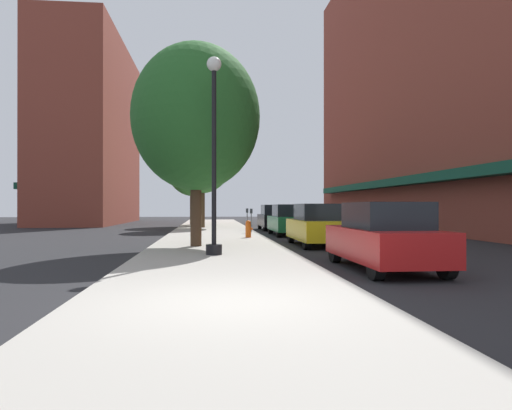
{
  "coord_description": "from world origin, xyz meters",
  "views": [
    {
      "loc": [
        -0.26,
        -7.08,
        1.56
      ],
      "look_at": [
        2.8,
        23.35,
        1.64
      ],
      "focal_mm": 32.77,
      "sensor_mm": 36.0,
      "label": 1
    }
  ],
  "objects_px": {
    "car_red": "(384,237)",
    "car_black": "(274,218)",
    "fire_hydrant": "(248,229)",
    "tree_far": "(196,117)",
    "car_yellow": "(318,225)",
    "lamppost": "(214,151)",
    "tree_near": "(202,157)",
    "car_green": "(289,220)",
    "tree_mid": "(193,166)",
    "parking_meter_near": "(251,217)",
    "parking_meter_far": "(247,216)"
  },
  "relations": [
    {
      "from": "fire_hydrant",
      "to": "parking_meter_far",
      "type": "height_order",
      "value": "parking_meter_far"
    },
    {
      "from": "car_green",
      "to": "car_red",
      "type": "bearing_deg",
      "value": -92.08
    },
    {
      "from": "fire_hydrant",
      "to": "car_yellow",
      "type": "distance_m",
      "value": 4.26
    },
    {
      "from": "car_green",
      "to": "car_yellow",
      "type": "bearing_deg",
      "value": -92.08
    },
    {
      "from": "lamppost",
      "to": "car_black",
      "type": "height_order",
      "value": "lamppost"
    },
    {
      "from": "parking_meter_near",
      "to": "car_green",
      "type": "xyz_separation_m",
      "value": [
        1.95,
        -0.88,
        -0.14
      ]
    },
    {
      "from": "parking_meter_near",
      "to": "tree_mid",
      "type": "relative_size",
      "value": 0.19
    },
    {
      "from": "car_red",
      "to": "car_yellow",
      "type": "bearing_deg",
      "value": 91.72
    },
    {
      "from": "car_red",
      "to": "car_black",
      "type": "xyz_separation_m",
      "value": [
        0.0,
        19.36,
        0.0
      ]
    },
    {
      "from": "fire_hydrant",
      "to": "car_black",
      "type": "relative_size",
      "value": 0.18
    },
    {
      "from": "parking_meter_far",
      "to": "car_black",
      "type": "bearing_deg",
      "value": 46.12
    },
    {
      "from": "tree_mid",
      "to": "car_red",
      "type": "xyz_separation_m",
      "value": [
        5.56,
        -25.93,
        -3.94
      ]
    },
    {
      "from": "fire_hydrant",
      "to": "car_green",
      "type": "distance_m",
      "value": 4.04
    },
    {
      "from": "tree_far",
      "to": "car_red",
      "type": "height_order",
      "value": "tree_far"
    },
    {
      "from": "tree_mid",
      "to": "car_green",
      "type": "height_order",
      "value": "tree_mid"
    },
    {
      "from": "fire_hydrant",
      "to": "tree_far",
      "type": "bearing_deg",
      "value": -116.95
    },
    {
      "from": "lamppost",
      "to": "tree_near",
      "type": "relative_size",
      "value": 0.81
    },
    {
      "from": "lamppost",
      "to": "tree_near",
      "type": "distance_m",
      "value": 18.19
    },
    {
      "from": "car_black",
      "to": "tree_mid",
      "type": "bearing_deg",
      "value": 128.3
    },
    {
      "from": "car_yellow",
      "to": "car_green",
      "type": "xyz_separation_m",
      "value": [
        0.0,
        6.67,
        0.0
      ]
    },
    {
      "from": "tree_near",
      "to": "car_green",
      "type": "bearing_deg",
      "value": -57.06
    },
    {
      "from": "parking_meter_far",
      "to": "car_green",
      "type": "distance_m",
      "value": 4.16
    },
    {
      "from": "parking_meter_near",
      "to": "parking_meter_far",
      "type": "xyz_separation_m",
      "value": [
        0.0,
        2.78,
        0.0
      ]
    },
    {
      "from": "fire_hydrant",
      "to": "car_yellow",
      "type": "xyz_separation_m",
      "value": [
        2.45,
        -3.47,
        0.29
      ]
    },
    {
      "from": "tree_mid",
      "to": "parking_meter_far",
      "type": "bearing_deg",
      "value": -67.23
    },
    {
      "from": "car_red",
      "to": "car_black",
      "type": "relative_size",
      "value": 1.0
    },
    {
      "from": "tree_far",
      "to": "car_red",
      "type": "relative_size",
      "value": 1.71
    },
    {
      "from": "lamppost",
      "to": "car_green",
      "type": "height_order",
      "value": "lamppost"
    },
    {
      "from": "parking_meter_near",
      "to": "fire_hydrant",
      "type": "bearing_deg",
      "value": -97.04
    },
    {
      "from": "car_yellow",
      "to": "lamppost",
      "type": "bearing_deg",
      "value": -137.16
    },
    {
      "from": "tree_mid",
      "to": "parking_meter_near",
      "type": "bearing_deg",
      "value": -72.41
    },
    {
      "from": "fire_hydrant",
      "to": "parking_meter_far",
      "type": "xyz_separation_m",
      "value": [
        0.5,
        6.87,
        0.43
      ]
    },
    {
      "from": "car_yellow",
      "to": "car_green",
      "type": "distance_m",
      "value": 6.67
    },
    {
      "from": "parking_meter_near",
      "to": "car_black",
      "type": "xyz_separation_m",
      "value": [
        1.95,
        4.81,
        -0.14
      ]
    },
    {
      "from": "parking_meter_far",
      "to": "tree_near",
      "type": "bearing_deg",
      "value": 127.37
    },
    {
      "from": "tree_mid",
      "to": "car_black",
      "type": "height_order",
      "value": "tree_mid"
    },
    {
      "from": "fire_hydrant",
      "to": "car_green",
      "type": "bearing_deg",
      "value": 52.52
    },
    {
      "from": "car_black",
      "to": "parking_meter_far",
      "type": "bearing_deg",
      "value": -135.81
    },
    {
      "from": "car_yellow",
      "to": "car_green",
      "type": "relative_size",
      "value": 1.0
    },
    {
      "from": "lamppost",
      "to": "car_red",
      "type": "distance_m",
      "value": 5.58
    },
    {
      "from": "parking_meter_near",
      "to": "car_red",
      "type": "distance_m",
      "value": 14.68
    },
    {
      "from": "parking_meter_near",
      "to": "car_green",
      "type": "bearing_deg",
      "value": -24.35
    },
    {
      "from": "car_yellow",
      "to": "tree_near",
      "type": "bearing_deg",
      "value": 106.7
    },
    {
      "from": "car_black",
      "to": "tree_far",
      "type": "bearing_deg",
      "value": -111.42
    },
    {
      "from": "tree_near",
      "to": "car_green",
      "type": "distance_m",
      "value": 9.66
    },
    {
      "from": "parking_meter_far",
      "to": "car_yellow",
      "type": "height_order",
      "value": "car_yellow"
    },
    {
      "from": "lamppost",
      "to": "parking_meter_far",
      "type": "xyz_separation_m",
      "value": [
        2.17,
        14.43,
        -2.25
      ]
    },
    {
      "from": "car_black",
      "to": "car_red",
      "type": "bearing_deg",
      "value": -91.94
    },
    {
      "from": "car_green",
      "to": "car_black",
      "type": "bearing_deg",
      "value": 87.92
    },
    {
      "from": "tree_near",
      "to": "car_green",
      "type": "height_order",
      "value": "tree_near"
    }
  ]
}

